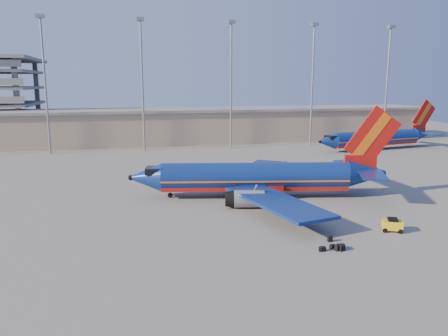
# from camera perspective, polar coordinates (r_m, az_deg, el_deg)

# --- Properties ---
(ground) EXTENTS (220.00, 220.00, 0.00)m
(ground) POSITION_cam_1_polar(r_m,az_deg,el_deg) (55.61, -2.83, -4.60)
(ground) COLOR slate
(ground) RESTS_ON ground
(terminal_building) EXTENTS (122.00, 16.00, 8.50)m
(terminal_building) POSITION_cam_1_polar(r_m,az_deg,el_deg) (112.90, -3.03, 5.65)
(terminal_building) COLOR gray
(terminal_building) RESTS_ON ground
(light_mast_row) EXTENTS (101.60, 1.60, 28.65)m
(light_mast_row) POSITION_cam_1_polar(r_m,az_deg,el_deg) (99.79, -4.79, 12.52)
(light_mast_row) COLOR gray
(light_mast_row) RESTS_ON ground
(aircraft_main) EXTENTS (35.53, 33.86, 12.13)m
(aircraft_main) POSITION_cam_1_polar(r_m,az_deg,el_deg) (58.13, 4.85, -1.30)
(aircraft_main) COLOR navy
(aircraft_main) RESTS_ON ground
(aircraft_second) EXTENTS (32.82, 13.21, 11.19)m
(aircraft_second) POSITION_cam_1_polar(r_m,az_deg,el_deg) (105.81, 19.48, 3.71)
(aircraft_second) COLOR navy
(aircraft_second) RESTS_ON ground
(baggage_tug) EXTENTS (2.30, 1.92, 1.42)m
(baggage_tug) POSITION_cam_1_polar(r_m,az_deg,el_deg) (48.23, 21.13, -6.91)
(baggage_tug) COLOR yellow
(baggage_tug) RESTS_ON ground
(luggage_pile) EXTENTS (2.70, 2.85, 0.55)m
(luggage_pile) POSITION_cam_1_polar(r_m,az_deg,el_deg) (41.96, 14.12, -9.90)
(luggage_pile) COLOR black
(luggage_pile) RESTS_ON ground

